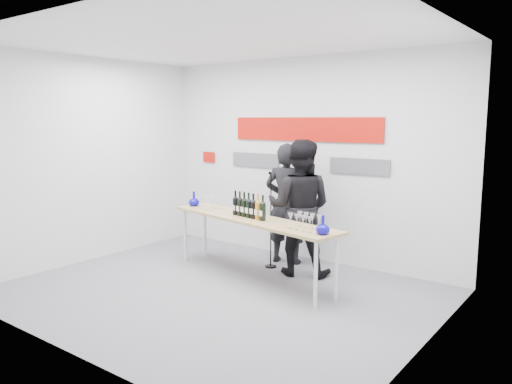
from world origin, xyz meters
TOP-DOWN VIEW (x-y plane):
  - ground at (0.00, 0.00)m, footprint 5.00×5.00m
  - back_wall at (0.00, 2.00)m, footprint 5.00×0.04m
  - signage at (-0.06, 1.97)m, footprint 3.38×0.02m
  - tasting_table at (-0.00, 0.69)m, footprint 2.79×1.06m
  - wine_bottles at (-0.03, 0.67)m, footprint 0.62×0.19m
  - decanter_left at (-1.23, 0.89)m, footprint 0.16×0.16m
  - decanter_right at (1.21, 0.42)m, footprint 0.16×0.16m
  - glasses_left at (-0.85, 0.85)m, footprint 0.29×0.26m
  - glasses_right at (0.92, 0.51)m, footprint 0.39×0.28m
  - presenter_left at (-0.05, 1.60)m, footprint 0.73×0.58m
  - presenter_right at (0.40, 1.24)m, footprint 1.07×0.95m
  - mic_stand at (-0.09, 1.25)m, footprint 0.16×0.16m

SIDE VIEW (x-z plane):
  - ground at x=0.00m, z-range 0.00..0.00m
  - mic_stand at x=-0.09m, z-range -0.27..1.11m
  - tasting_table at x=0.00m, z-range 0.35..1.17m
  - presenter_left at x=-0.05m, z-range 0.00..1.76m
  - glasses_right at x=0.92m, z-range 0.82..1.01m
  - glasses_left at x=-0.85m, z-range 0.82..1.01m
  - presenter_right at x=0.40m, z-range 0.00..1.84m
  - decanter_left at x=-1.23m, z-range 0.82..1.04m
  - decanter_right at x=1.21m, z-range 0.82..1.04m
  - wine_bottles at x=-0.03m, z-range 0.82..1.15m
  - back_wall at x=0.00m, z-range 0.00..3.00m
  - signage at x=-0.06m, z-range 1.41..2.20m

